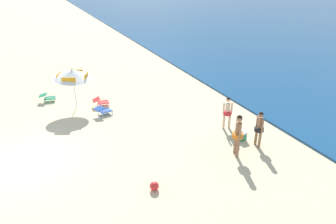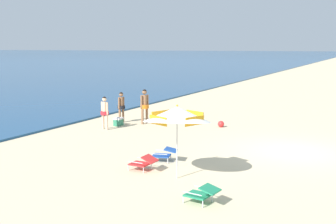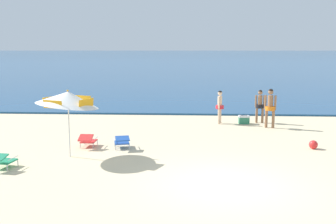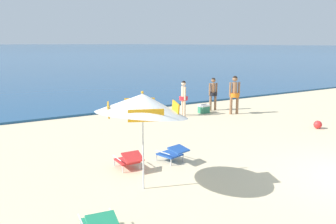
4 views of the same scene
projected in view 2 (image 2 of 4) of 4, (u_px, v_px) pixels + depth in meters
name	position (u px, v px, depth m)	size (l,w,h in m)	color
ground_plane	(292.00, 152.00, 16.18)	(800.00, 800.00, 0.00)	beige
beach_umbrella_striped_main	(177.00, 114.00, 12.59)	(2.62, 2.60, 2.34)	silver
lounge_chair_under_umbrella	(143.00, 162.00, 13.66)	(0.60, 0.90, 0.51)	red
lounge_chair_beside_umbrella	(165.00, 154.00, 14.75)	(0.72, 0.95, 0.49)	#1E4799
lounge_chair_facing_sea	(202.00, 193.00, 10.77)	(0.65, 0.92, 0.49)	#1E7F56
person_standing_near_shore	(121.00, 105.00, 22.26)	(0.48, 0.40, 1.62)	#8C6042
person_standing_beside	(105.00, 110.00, 20.37)	(0.39, 0.46, 1.61)	beige
person_wading_in	(145.00, 104.00, 21.91)	(0.51, 0.44, 1.80)	#8C6042
cooler_box	(118.00, 122.00, 21.52)	(0.52, 0.38, 0.43)	#2D7F5B
beach_ball	(221.00, 124.00, 21.07)	(0.32, 0.32, 0.32)	red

